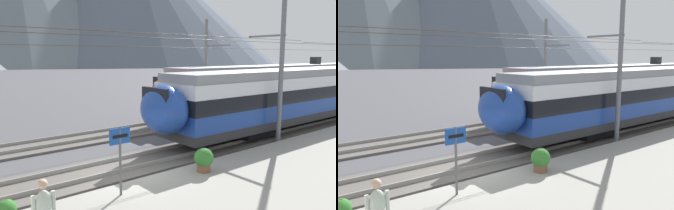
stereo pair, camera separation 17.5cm
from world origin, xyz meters
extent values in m
plane|color=#4C4C51|center=(0.00, 0.00, 0.00)|extent=(400.00, 400.00, 0.00)
cube|color=#5B5651|center=(0.00, 1.27, 0.06)|extent=(120.00, 3.00, 0.12)
cube|color=gray|center=(0.00, 0.55, 0.20)|extent=(120.00, 0.07, 0.16)
cube|color=gray|center=(0.00, 1.99, 0.20)|extent=(120.00, 0.07, 0.16)
cube|color=#5B5651|center=(0.00, 6.80, 0.06)|extent=(120.00, 3.00, 0.12)
cube|color=gray|center=(0.00, 6.08, 0.20)|extent=(120.00, 0.07, 0.16)
cube|color=gray|center=(0.00, 7.51, 0.20)|extent=(120.00, 0.07, 0.16)
cube|color=#2D2D30|center=(17.67, 1.27, 0.92)|extent=(28.82, 2.99, 0.45)
cube|color=#1E429E|center=(17.67, 1.27, 1.57)|extent=(28.82, 2.99, 0.85)
cube|color=black|center=(17.67, 1.27, 2.38)|extent=(28.82, 3.03, 0.75)
cube|color=white|center=(17.67, 1.27, 3.08)|extent=(28.82, 2.99, 0.65)
cube|color=gray|center=(17.67, 1.27, 3.62)|extent=(28.52, 2.79, 0.45)
cube|color=black|center=(8.74, 1.27, 0.49)|extent=(2.80, 2.39, 0.42)
ellipsoid|color=#1E429E|center=(2.71, 1.27, 2.27)|extent=(1.80, 2.75, 2.25)
cube|color=black|center=(2.21, 1.27, 2.70)|extent=(0.16, 1.79, 1.19)
cube|color=#2D2D30|center=(21.86, 6.80, 0.92)|extent=(28.05, 2.94, 0.45)
cube|color=red|center=(21.86, 6.80, 1.57)|extent=(28.05, 2.94, 0.85)
cube|color=black|center=(21.86, 6.80, 2.38)|extent=(28.05, 2.98, 0.75)
cube|color=white|center=(21.86, 6.80, 3.08)|extent=(28.05, 2.94, 0.65)
cube|color=gray|center=(21.86, 6.80, 3.62)|extent=(27.75, 2.74, 0.45)
cube|color=black|center=(13.17, 6.80, 0.49)|extent=(2.80, 2.35, 0.42)
ellipsoid|color=red|center=(7.29, 6.80, 2.27)|extent=(1.80, 2.71, 2.25)
cube|color=black|center=(6.79, 6.80, 2.70)|extent=(0.16, 1.76, 1.19)
cube|color=black|center=(26.07, 6.80, 4.20)|extent=(0.90, 0.70, 0.70)
cylinder|color=slate|center=(8.78, -0.69, 4.06)|extent=(0.24, 0.24, 8.12)
cube|color=slate|center=(8.78, 0.29, 5.71)|extent=(0.10, 2.26, 0.10)
cylinder|color=#473823|center=(8.78, 1.27, 5.46)|extent=(40.29, 0.02, 0.02)
cylinder|color=slate|center=(13.15, 9.18, 3.80)|extent=(0.24, 0.24, 7.59)
cube|color=slate|center=(13.15, 7.99, 5.47)|extent=(0.10, 2.68, 0.10)
cylinder|color=#473823|center=(13.15, 6.80, 5.22)|extent=(40.29, 0.02, 0.02)
cylinder|color=#59595B|center=(-1.37, -1.82, 1.44)|extent=(0.08, 0.08, 2.14)
cube|color=#19479E|center=(-1.37, -1.82, 2.26)|extent=(0.70, 0.06, 0.50)
cube|color=black|center=(-1.37, -1.86, 2.26)|extent=(0.52, 0.01, 0.10)
ellipsoid|color=#B7C6B7|center=(-4.26, -3.48, 1.50)|extent=(0.36, 0.22, 0.62)
sphere|color=tan|center=(-4.26, -3.48, 1.95)|extent=(0.22, 0.22, 0.22)
cylinder|color=#B7C6B7|center=(-4.48, -3.48, 1.45)|extent=(0.09, 0.09, 0.58)
cylinder|color=#B7C6B7|center=(-4.04, -3.48, 1.45)|extent=(0.09, 0.09, 0.58)
sphere|color=#33752D|center=(-4.69, -1.87, 0.89)|extent=(0.50, 0.50, 0.50)
sphere|color=red|center=(-4.69, -1.87, 1.00)|extent=(0.28, 0.28, 0.28)
cylinder|color=brown|center=(2.17, -1.89, 0.52)|extent=(0.52, 0.52, 0.32)
sphere|color=#33752D|center=(2.17, -1.89, 0.90)|extent=(0.73, 0.73, 0.73)
sphere|color=#DB5193|center=(2.17, -1.89, 1.07)|extent=(0.40, 0.40, 0.40)
camera|label=1|loc=(-6.42, -10.61, 4.71)|focal=35.93mm
camera|label=2|loc=(-6.28, -10.72, 4.71)|focal=35.93mm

